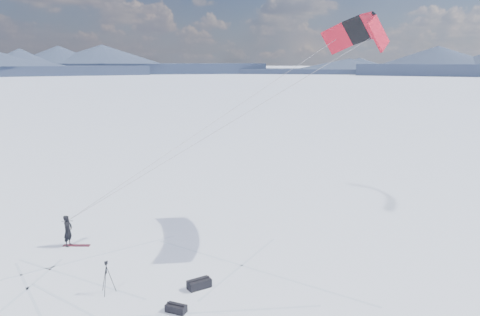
# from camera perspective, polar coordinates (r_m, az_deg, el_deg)

# --- Properties ---
(ground) EXTENTS (1800.00, 1800.00, 0.00)m
(ground) POSITION_cam_1_polar(r_m,az_deg,el_deg) (20.89, -15.78, -15.07)
(ground) COLOR white
(horizon_hills) EXTENTS (704.84, 706.81, 8.55)m
(horizon_hills) POSITION_cam_1_polar(r_m,az_deg,el_deg) (19.60, -16.34, -6.02)
(horizon_hills) COLOR #1F2A3D
(horizon_hills) RESTS_ON ground
(snow_tracks) EXTENTS (17.62, 14.39, 0.01)m
(snow_tracks) POSITION_cam_1_polar(r_m,az_deg,el_deg) (20.48, -17.52, -15.73)
(snow_tracks) COLOR #B0BFD6
(snow_tracks) RESTS_ON ground
(snowkiter) EXTENTS (0.47, 0.64, 1.62)m
(snowkiter) POSITION_cam_1_polar(r_m,az_deg,el_deg) (25.86, -20.12, -10.01)
(snowkiter) COLOR black
(snowkiter) RESTS_ON ground
(snowboard) EXTENTS (1.38, 0.31, 0.04)m
(snowboard) POSITION_cam_1_polar(r_m,az_deg,el_deg) (25.73, -19.30, -10.02)
(snowboard) COLOR maroon
(snowboard) RESTS_ON ground
(tripod) EXTENTS (0.62, 0.56, 1.37)m
(tripod) POSITION_cam_1_polar(r_m,az_deg,el_deg) (20.17, -15.95, -13.31)
(tripod) COLOR black
(tripod) RESTS_ON ground
(gear_bag_a) EXTENTS (1.06, 0.94, 0.44)m
(gear_bag_a) POSITION_cam_1_polar(r_m,az_deg,el_deg) (20.19, -5.01, -15.02)
(gear_bag_a) COLOR black
(gear_bag_a) RESTS_ON ground
(gear_bag_b) EXTENTS (0.86, 0.61, 0.36)m
(gear_bag_b) POSITION_cam_1_polar(r_m,az_deg,el_deg) (18.61, -7.80, -17.69)
(gear_bag_b) COLOR black
(gear_bag_b) RESTS_ON ground
(power_kite) EXTENTS (16.19, 6.58, 10.36)m
(power_kite) POSITION_cam_1_polar(r_m,az_deg,el_deg) (25.54, 14.60, 14.60)
(power_kite) COLOR red
(power_kite) RESTS_ON ground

